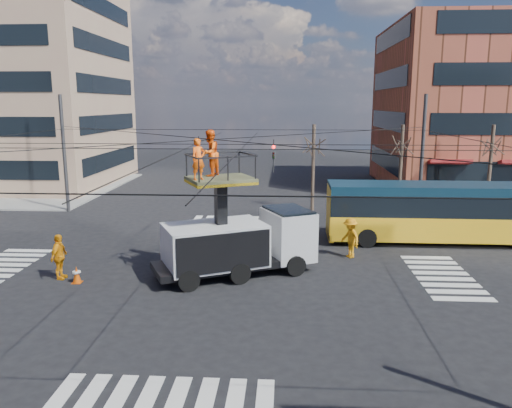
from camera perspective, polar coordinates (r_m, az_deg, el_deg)
The scene contains 15 objects.
ground at distance 22.62m, azimuth -4.65°, elevation -7.71°, with size 120.00×120.00×0.00m, color black.
sidewalk_ne at distance 46.39m, azimuth 26.08°, elevation 1.14°, with size 18.00×18.00×0.12m, color slate.
sidewalk_nw at distance 49.10m, azimuth -26.03°, elevation 1.66°, with size 18.00×18.00×0.12m, color slate.
crosswalks at distance 22.62m, azimuth -4.65°, elevation -7.69°, with size 22.40×22.40×0.02m, color silver, non-canonical shape.
building_tower at distance 52.18m, azimuth -26.86°, elevation 18.63°, with size 18.06×16.06×30.00m.
building_ne at distance 48.93m, azimuth 26.53°, elevation 9.78°, with size 20.06×16.06×14.00m.
overhead_network at distance 22.01m, azimuth -4.87°, elevation 3.25°, with size 24.24×24.24×8.00m.
tree_a at distance 34.82m, azimuth 6.60°, elevation 6.77°, with size 2.00×2.00×6.00m.
tree_b at distance 35.66m, azimuth 16.33°, elevation 6.50°, with size 2.00×2.00×6.00m.
tree_c at distance 37.45m, azimuth 25.36°, elevation 6.08°, with size 2.00×2.00×6.00m.
utility_truck at distance 21.73m, azimuth -2.04°, elevation -2.83°, with size 7.30×5.13×6.32m.
city_bus at distance 28.64m, azimuth 21.30°, elevation -0.80°, with size 13.03×2.73×3.20m.
traffic_cone at distance 22.41m, azimuth -19.81°, elevation -7.59°, with size 0.36×0.36×0.73m, color #DE5109.
worker_ground at distance 22.95m, azimuth -21.58°, elevation -5.64°, with size 1.15×0.48×1.97m, color #FFA410.
flagger at distance 24.72m, azimuth 10.72°, elevation -3.83°, with size 1.27×0.73×1.96m, color orange.
Camera 1 is at (3.08, -21.15, 7.40)m, focal length 35.00 mm.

